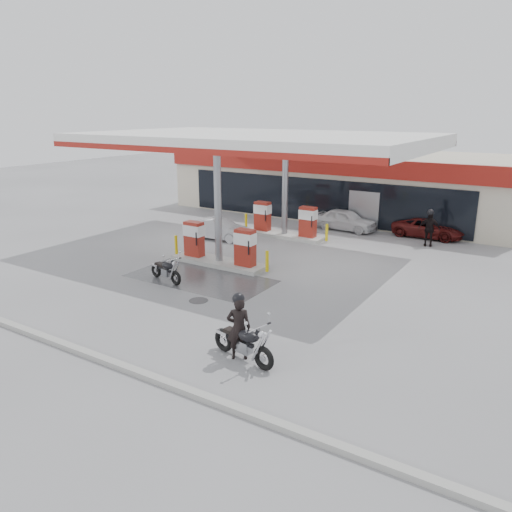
{
  "coord_description": "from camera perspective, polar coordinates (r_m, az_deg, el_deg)",
  "views": [
    {
      "loc": [
        12.77,
        -15.18,
        6.66
      ],
      "look_at": [
        2.88,
        0.52,
        1.2
      ],
      "focal_mm": 35.0,
      "sensor_mm": 36.0,
      "label": 1
    }
  ],
  "objects": [
    {
      "name": "attendant",
      "position": [
        27.44,
        6.66,
        3.96
      ],
      "size": [
        0.62,
        0.79,
        1.61
      ],
      "primitive_type": "imported",
      "rotation": [
        0.0,
        0.0,
        1.59
      ],
      "color": "slate",
      "rests_on": "ground"
    },
    {
      "name": "canopy",
      "position": [
        23.92,
        -0.13,
        13.07
      ],
      "size": [
        16.0,
        10.02,
        5.51
      ],
      "color": "silver",
      "rests_on": "ground"
    },
    {
      "name": "biker_main",
      "position": [
        13.79,
        -1.99,
        -8.23
      ],
      "size": [
        0.8,
        0.73,
        1.83
      ],
      "primitive_type": "imported",
      "rotation": [
        0.0,
        0.0,
        3.71
      ],
      "color": "black",
      "rests_on": "ground"
    },
    {
      "name": "parked_car_left",
      "position": [
        36.37,
        -3.56,
        6.73
      ],
      "size": [
        4.12,
        2.16,
        1.14
      ],
      "primitive_type": "imported",
      "rotation": [
        0.0,
        0.0,
        1.72
      ],
      "color": "navy",
      "rests_on": "ground"
    },
    {
      "name": "sedan_white",
      "position": [
        29.05,
        10.2,
        4.11
      ],
      "size": [
        3.65,
        1.69,
        1.21
      ],
      "primitive_type": "imported",
      "rotation": [
        0.0,
        0.0,
        1.5
      ],
      "color": "white",
      "rests_on": "ground"
    },
    {
      "name": "pump_island_near",
      "position": [
        22.21,
        -4.26,
        0.82
      ],
      "size": [
        5.14,
        1.3,
        1.78
      ],
      "color": "#9E9E99",
      "rests_on": "ground"
    },
    {
      "name": "parked_motorcycle",
      "position": [
        20.33,
        -10.23,
        -1.66
      ],
      "size": [
        1.95,
        0.86,
        1.01
      ],
      "rotation": [
        0.0,
        0.0,
        -0.23
      ],
      "color": "black",
      "rests_on": "ground"
    },
    {
      "name": "parked_car_right",
      "position": [
        28.52,
        19.09,
        3.06
      ],
      "size": [
        3.75,
        1.73,
        1.04
      ],
      "primitive_type": "imported",
      "rotation": [
        0.0,
        0.0,
        1.57
      ],
      "color": "#531312",
      "rests_on": "ground"
    },
    {
      "name": "main_motorcycle",
      "position": [
        13.84,
        -1.37,
        -9.98
      ],
      "size": [
        2.23,
        0.94,
        1.15
      ],
      "rotation": [
        0.0,
        0.0,
        -0.2
      ],
      "color": "black",
      "rests_on": "ground"
    },
    {
      "name": "drain_cover",
      "position": [
        18.27,
        -6.59,
        -5.08
      ],
      "size": [
        0.7,
        0.7,
        0.01
      ],
      "primitive_type": "cylinder",
      "color": "#38383A",
      "rests_on": "ground"
    },
    {
      "name": "pump_island_far",
      "position": [
        27.12,
        3.28,
        3.7
      ],
      "size": [
        5.14,
        1.3,
        1.78
      ],
      "color": "#9E9E99",
      "rests_on": "ground"
    },
    {
      "name": "wet_patch",
      "position": [
        20.62,
        -6.39,
        -2.54
      ],
      "size": [
        6.0,
        3.0,
        0.0
      ],
      "primitive_type": "cube",
      "color": "#4C4C4F",
      "rests_on": "ground"
    },
    {
      "name": "ground",
      "position": [
        20.92,
        -7.47,
        -2.31
      ],
      "size": [
        90.0,
        90.0,
        0.0
      ],
      "primitive_type": "plane",
      "color": "gray",
      "rests_on": "ground"
    },
    {
      "name": "hatchback_silver",
      "position": [
        26.58,
        -4.25,
        3.09
      ],
      "size": [
        3.51,
        1.46,
        1.13
      ],
      "primitive_type": "imported",
      "rotation": [
        0.0,
        0.0,
        1.65
      ],
      "color": "#A6A8AE",
      "rests_on": "ground"
    },
    {
      "name": "store_building",
      "position": [
        33.95,
        9.91,
        8.28
      ],
      "size": [
        22.0,
        8.22,
        4.0
      ],
      "color": "beige",
      "rests_on": "ground"
    },
    {
      "name": "biker_walking",
      "position": [
        26.63,
        19.16,
        2.96
      ],
      "size": [
        1.1,
        0.64,
        1.77
      ],
      "primitive_type": "imported",
      "rotation": [
        0.0,
        0.0,
        0.21
      ],
      "color": "black",
      "rests_on": "ground"
    },
    {
      "name": "kerb",
      "position": [
        16.53,
        -23.22,
        -8.49
      ],
      "size": [
        28.0,
        0.25,
        0.15
      ],
      "primitive_type": "cube",
      "color": "gray",
      "rests_on": "ground"
    }
  ]
}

